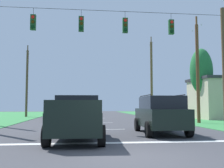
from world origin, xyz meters
name	(u,v)px	position (x,y,z in m)	size (l,w,h in m)	color
ground_plane	(132,157)	(0.00, 0.00, 0.00)	(120.00, 120.00, 0.00)	#3D3D42
stop_bar_stripe	(118,143)	(0.00, 2.97, 0.00)	(12.77, 0.45, 0.01)	white
lane_dash_0	(105,129)	(0.00, 8.97, 0.00)	(0.15, 2.50, 0.01)	white
lane_dash_1	(99,123)	(0.00, 15.43, 0.00)	(0.15, 2.50, 0.01)	white
lane_dash_2	(94,118)	(0.00, 23.29, 0.00)	(0.15, 2.50, 0.01)	white
overhead_signal_span	(109,58)	(0.17, 8.51, 4.47)	(15.44, 0.31, 7.98)	brown
pickup_truck	(77,118)	(-1.69, 4.00, 0.97)	(2.42, 5.46, 1.95)	black
suv_black	(160,114)	(2.71, 6.09, 1.06)	(2.38, 4.88, 2.05)	black
distant_car_crossing_white	(158,111)	(7.50, 23.15, 0.79)	(4.41, 2.25, 1.52)	silver
distant_car_oncoming	(60,112)	(-3.67, 19.93, 0.79)	(2.22, 4.40, 1.52)	black
utility_pole_mid_right	(198,71)	(8.40, 13.88, 4.44)	(0.28, 1.90, 9.25)	brown
utility_pole_far_right	(152,78)	(8.34, 28.87, 5.42)	(0.33, 1.94, 11.31)	brown
utility_pole_far_left	(27,82)	(-8.60, 27.86, 4.53)	(0.29, 1.83, 9.41)	brown
tree_roadside_far_right	(201,71)	(11.55, 19.91, 5.21)	(2.46, 2.46, 7.76)	brown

